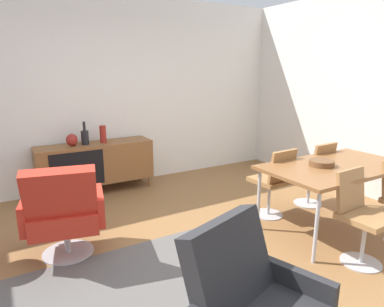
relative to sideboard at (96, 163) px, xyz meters
name	(u,v)px	position (x,y,z in m)	size (l,w,h in m)	color
ground_plane	(175,267)	(0.08, -2.30, -0.44)	(8.32, 8.32, 0.00)	olive
wall_back	(91,93)	(0.08, 0.30, 0.96)	(6.80, 0.12, 2.80)	white
sideboard	(96,163)	(0.00, 0.00, 0.00)	(1.60, 0.45, 0.72)	brown
vase_cobalt	(103,134)	(0.13, 0.00, 0.40)	(0.09, 0.09, 0.24)	maroon
vase_sculptural_dark	(85,137)	(-0.12, 0.00, 0.39)	(0.10, 0.10, 0.32)	black
vase_ceramic_small	(72,140)	(-0.30, 0.00, 0.36)	(0.15, 0.15, 0.17)	maroon
dining_table	(336,169)	(1.94, -2.49, 0.26)	(1.60, 0.90, 0.74)	brown
wooden_bowl_on_table	(322,163)	(1.78, -2.44, 0.33)	(0.26, 0.26, 0.06)	brown
dining_chair_back_right	(314,171)	(2.29, -1.93, 0.03)	(0.42, 0.44, 0.86)	#9E7042
dining_chair_back_left	(274,180)	(1.59, -1.93, 0.03)	(0.42, 0.45, 0.86)	#9E7042
dining_chair_front_left	(360,214)	(1.59, -3.05, 0.03)	(0.42, 0.44, 0.86)	#9E7042
lounge_chair_red	(64,211)	(-0.72, -1.63, 0.03)	(0.81, 0.77, 0.95)	red
area_rug	(139,302)	(-0.39, -2.59, -0.44)	(2.20, 1.70, 0.01)	#595654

